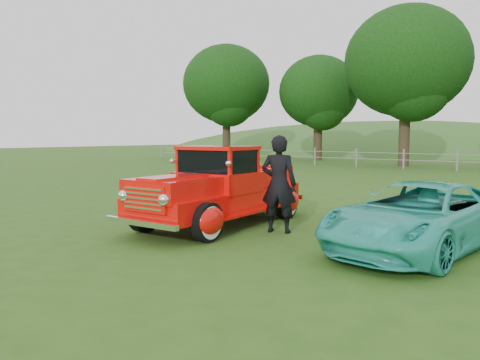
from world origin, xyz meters
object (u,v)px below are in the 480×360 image
Objects in this scene: tree_near_west at (407,62)px; red_pickup at (220,190)px; tree_mid_west at (319,92)px; tree_far_west at (226,84)px; teal_sedan at (419,217)px; man at (279,184)px.

tree_near_west is 2.06× the size of red_pickup.
tree_far_west is at bearing -165.96° from tree_mid_west.
teal_sedan is (7.87, -22.96, -6.20)m from tree_near_west.
red_pickup is 4.30m from teal_sedan.
tree_near_west is 5.15× the size of man.
tree_mid_west is 8.63m from tree_near_west.
red_pickup is 2.50× the size of man.
tree_near_west reaches higher than man.
tree_far_west is 34.33m from teal_sedan.
tree_far_west is 16.03m from tree_near_west.
man is (-2.79, -0.19, 0.42)m from teal_sedan.
tree_mid_west is 29.10m from red_pickup.
red_pickup is at bearing -51.10° from tree_far_west.
red_pickup is at bearing -167.84° from teal_sedan.
tree_mid_west is at bearing -82.35° from man.
tree_mid_west is at bearing 129.40° from teal_sedan.
tree_mid_west is 0.81× the size of tree_near_west.
tree_mid_west is at bearing 14.04° from tree_far_west.
tree_far_west is 8.30m from tree_mid_west.
tree_mid_west is at bearing 159.44° from tree_near_west.
red_pickup is (3.59, -23.27, -6.00)m from tree_near_west.
teal_sedan is (4.28, 0.31, -0.20)m from red_pickup.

